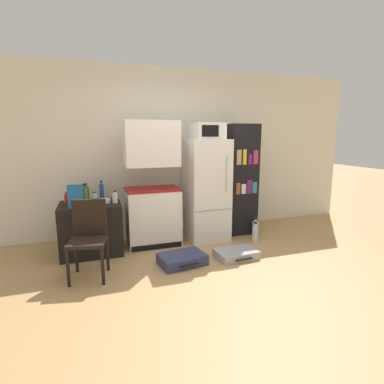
# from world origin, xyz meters

# --- Properties ---
(ground_plane) EXTENTS (24.00, 24.00, 0.00)m
(ground_plane) POSITION_xyz_m (0.00, 0.00, 0.00)
(ground_plane) COLOR tan
(wall_back) EXTENTS (6.40, 0.10, 2.70)m
(wall_back) POSITION_xyz_m (0.20, 2.00, 1.35)
(wall_back) COLOR silver
(wall_back) RESTS_ON ground_plane
(side_table) EXTENTS (0.81, 0.63, 0.70)m
(side_table) POSITION_xyz_m (-1.37, 1.28, 0.35)
(side_table) COLOR black
(side_table) RESTS_ON ground_plane
(kitchen_hutch) EXTENTS (0.78, 0.51, 1.83)m
(kitchen_hutch) POSITION_xyz_m (-0.48, 1.35, 0.85)
(kitchen_hutch) COLOR white
(kitchen_hutch) RESTS_ON ground_plane
(refrigerator) EXTENTS (0.61, 0.59, 1.56)m
(refrigerator) POSITION_xyz_m (0.37, 1.32, 0.78)
(refrigerator) COLOR silver
(refrigerator) RESTS_ON ground_plane
(microwave) EXTENTS (0.44, 0.44, 0.24)m
(microwave) POSITION_xyz_m (0.37, 1.32, 1.68)
(microwave) COLOR silver
(microwave) RESTS_ON refrigerator
(bookshelf) EXTENTS (0.47, 0.36, 1.80)m
(bookshelf) POSITION_xyz_m (1.02, 1.43, 0.90)
(bookshelf) COLOR black
(bookshelf) RESTS_ON ground_plane
(bottle_blue_soda) EXTENTS (0.06, 0.06, 0.27)m
(bottle_blue_soda) POSITION_xyz_m (-1.19, 1.56, 0.82)
(bottle_blue_soda) COLOR #1E47A3
(bottle_blue_soda) RESTS_ON side_table
(bottle_milk_white) EXTENTS (0.07, 0.07, 0.17)m
(bottle_milk_white) POSITION_xyz_m (-1.03, 1.22, 0.77)
(bottle_milk_white) COLOR white
(bottle_milk_white) RESTS_ON side_table
(bottle_green_tall) EXTENTS (0.08, 0.08, 0.24)m
(bottle_green_tall) POSITION_xyz_m (-1.41, 1.53, 0.81)
(bottle_green_tall) COLOR #1E6028
(bottle_green_tall) RESTS_ON side_table
(bottle_clear_short) EXTENTS (0.07, 0.07, 0.14)m
(bottle_clear_short) POSITION_xyz_m (-1.30, 1.37, 0.76)
(bottle_clear_short) COLOR silver
(bottle_clear_short) RESTS_ON side_table
(bottle_ketchup_red) EXTENTS (0.07, 0.07, 0.17)m
(bottle_ketchup_red) POSITION_xyz_m (-1.66, 1.36, 0.77)
(bottle_ketchup_red) COLOR #AD1914
(bottle_ketchup_red) RESTS_ON side_table
(bottle_olive_oil) EXTENTS (0.08, 0.08, 0.29)m
(bottle_olive_oil) POSITION_xyz_m (-1.42, 1.21, 0.82)
(bottle_olive_oil) COLOR #566619
(bottle_olive_oil) RESTS_ON side_table
(bowl) EXTENTS (0.18, 0.18, 0.05)m
(bowl) POSITION_xyz_m (-1.18, 1.28, 0.73)
(bowl) COLOR silver
(bowl) RESTS_ON side_table
(cereal_box) EXTENTS (0.19, 0.07, 0.30)m
(cereal_box) POSITION_xyz_m (-1.53, 1.08, 0.85)
(cereal_box) COLOR #1E66A8
(cereal_box) RESTS_ON side_table
(chair) EXTENTS (0.47, 0.47, 0.89)m
(chair) POSITION_xyz_m (-1.39, 0.56, 0.53)
(chair) COLOR black
(chair) RESTS_ON ground_plane
(suitcase_large_flat) EXTENTS (0.62, 0.47, 0.13)m
(suitcase_large_flat) POSITION_xyz_m (-0.28, 0.50, 0.07)
(suitcase_large_flat) COLOR navy
(suitcase_large_flat) RESTS_ON ground_plane
(suitcase_small_flat) EXTENTS (0.57, 0.42, 0.11)m
(suitcase_small_flat) POSITION_xyz_m (0.46, 0.47, 0.05)
(suitcase_small_flat) COLOR #99999E
(suitcase_small_flat) RESTS_ON ground_plane
(water_bottle_front) EXTENTS (0.09, 0.09, 0.31)m
(water_bottle_front) POSITION_xyz_m (1.03, 0.96, 0.13)
(water_bottle_front) COLOR silver
(water_bottle_front) RESTS_ON ground_plane
(water_bottle_middle) EXTENTS (0.10, 0.10, 0.32)m
(water_bottle_middle) POSITION_xyz_m (1.14, 1.14, 0.13)
(water_bottle_middle) COLOR silver
(water_bottle_middle) RESTS_ON ground_plane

